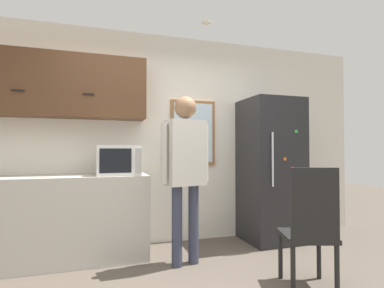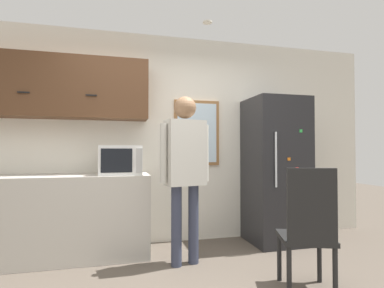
{
  "view_description": "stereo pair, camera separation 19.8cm",
  "coord_description": "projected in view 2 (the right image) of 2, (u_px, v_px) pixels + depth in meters",
  "views": [
    {
      "loc": [
        -0.77,
        -2.09,
        1.18
      ],
      "look_at": [
        0.19,
        0.96,
        1.26
      ],
      "focal_mm": 28.0,
      "sensor_mm": 36.0,
      "label": 1
    },
    {
      "loc": [
        -0.58,
        -2.14,
        1.18
      ],
      "look_at": [
        0.19,
        0.96,
        1.26
      ],
      "focal_mm": 28.0,
      "sensor_mm": 36.0,
      "label": 2
    }
  ],
  "objects": [
    {
      "name": "back_wall",
      "position": [
        163.0,
        138.0,
        3.94
      ],
      "size": [
        6.0,
        0.06,
        2.7
      ],
      "color": "silver",
      "rests_on": "ground_plane"
    },
    {
      "name": "counter",
      "position": [
        58.0,
        217.0,
        3.28
      ],
      "size": [
        1.97,
        0.64,
        0.92
      ],
      "color": "#BCB7AD",
      "rests_on": "ground_plane"
    },
    {
      "name": "upper_cabinets",
      "position": [
        61.0,
        88.0,
        3.46
      ],
      "size": [
        1.97,
        0.36,
        0.71
      ],
      "color": "#51331E"
    },
    {
      "name": "microwave",
      "position": [
        121.0,
        160.0,
        3.38
      ],
      "size": [
        0.47,
        0.39,
        0.33
      ],
      "color": "white",
      "rests_on": "counter"
    },
    {
      "name": "person",
      "position": [
        185.0,
        161.0,
        3.14
      ],
      "size": [
        0.55,
        0.3,
        1.76
      ],
      "rotation": [
        0.0,
        0.0,
        0.21
      ],
      "color": "#33384C",
      "rests_on": "ground_plane"
    },
    {
      "name": "refrigerator",
      "position": [
        275.0,
        170.0,
        3.91
      ],
      "size": [
        0.7,
        0.7,
        1.87
      ],
      "color": "#232326",
      "rests_on": "ground_plane"
    },
    {
      "name": "chair",
      "position": [
        308.0,
        227.0,
        2.46
      ],
      "size": [
        0.53,
        0.53,
        1.05
      ],
      "rotation": [
        0.0,
        0.0,
        2.82
      ],
      "color": "black",
      "rests_on": "ground_plane"
    },
    {
      "name": "window",
      "position": [
        197.0,
        133.0,
        4.01
      ],
      "size": [
        0.62,
        0.05,
        0.87
      ],
      "color": "olive"
    },
    {
      "name": "ceiling_light",
      "position": [
        207.0,
        22.0,
        3.47
      ],
      "size": [
        0.11,
        0.11,
        0.01
      ],
      "color": "white"
    }
  ]
}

